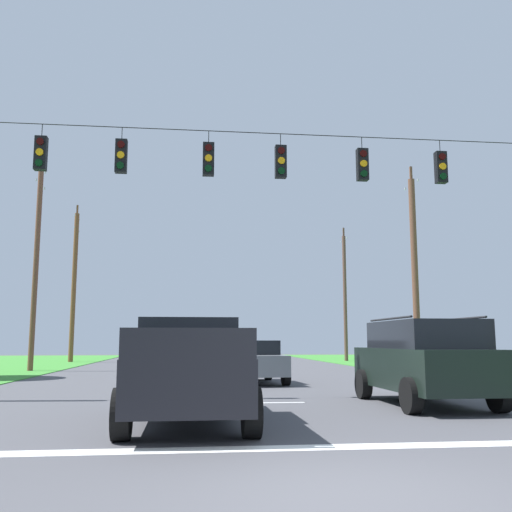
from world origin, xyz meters
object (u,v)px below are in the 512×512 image
(distant_car_oncoming, at_px, (439,356))
(distant_car_far_parked, at_px, (252,361))
(utility_pole_mid_left, at_px, (36,257))
(utility_pole_mid_right, at_px, (415,270))
(utility_pole_far_right, at_px, (345,295))
(overhead_signal_span, at_px, (244,227))
(distant_car_crossing_white, at_px, (218,354))
(utility_pole_far_left, at_px, (74,283))
(pickup_truck, at_px, (188,370))
(suv_black, at_px, (424,360))

(distant_car_oncoming, distance_m, distant_car_far_parked, 10.78)
(distant_car_far_parked, height_order, utility_pole_mid_left, utility_pole_mid_left)
(utility_pole_mid_right, height_order, utility_pole_far_right, utility_pole_mid_right)
(distant_car_oncoming, height_order, utility_pole_far_right, utility_pole_far_right)
(overhead_signal_span, distance_m, distant_car_crossing_white, 16.15)
(distant_car_oncoming, bearing_deg, utility_pole_far_left, 141.09)
(distant_car_crossing_white, distance_m, utility_pole_far_left, 15.55)
(distant_car_crossing_white, height_order, distant_car_far_parked, same)
(pickup_truck, xyz_separation_m, utility_pole_far_left, (-8.32, 31.28, 4.63))
(utility_pole_mid_right, bearing_deg, utility_pole_mid_left, 174.85)
(utility_pole_mid_left, xyz_separation_m, utility_pole_far_left, (-0.46, 12.20, -0.14))
(distant_car_far_parked, distance_m, utility_pole_mid_left, 14.56)
(distant_car_crossing_white, height_order, utility_pole_far_left, utility_pole_far_left)
(utility_pole_far_left, bearing_deg, pickup_truck, -75.11)
(utility_pole_mid_right, distance_m, utility_pole_far_left, 24.30)
(pickup_truck, relative_size, distant_car_crossing_white, 1.24)
(overhead_signal_span, bearing_deg, pickup_truck, -107.73)
(distant_car_far_parked, relative_size, utility_pole_far_right, 0.44)
(overhead_signal_span, bearing_deg, distant_car_crossing_white, 89.67)
(utility_pole_mid_left, bearing_deg, utility_pole_far_right, 31.59)
(utility_pole_far_right, distance_m, utility_pole_far_left, 19.92)
(utility_pole_mid_right, relative_size, utility_pole_mid_left, 0.93)
(utility_pole_mid_right, relative_size, utility_pole_far_left, 0.94)
(distant_car_oncoming, bearing_deg, utility_pole_far_right, 90.44)
(suv_black, xyz_separation_m, utility_pole_far_right, (6.00, 28.79, 3.84))
(suv_black, height_order, distant_car_far_parked, suv_black)
(distant_car_crossing_white, bearing_deg, distant_car_oncoming, -26.97)
(distant_car_crossing_white, relative_size, distant_car_far_parked, 0.98)
(distant_car_oncoming, bearing_deg, distant_car_crossing_white, 153.03)
(pickup_truck, xyz_separation_m, utility_pole_mid_right, (11.57, 17.33, 4.16))
(pickup_truck, height_order, utility_pole_mid_left, utility_pole_mid_left)
(utility_pole_mid_right, bearing_deg, suv_black, -111.64)
(distant_car_oncoming, xyz_separation_m, distant_car_far_parked, (-9.42, -5.23, 0.00))
(distant_car_crossing_white, height_order, utility_pole_mid_right, utility_pole_mid_right)
(distant_car_oncoming, relative_size, utility_pole_mid_right, 0.41)
(distant_car_far_parked, height_order, utility_pole_far_right, utility_pole_far_right)
(distant_car_far_parked, xyz_separation_m, utility_pole_mid_left, (-10.14, 9.20, 4.94))
(utility_pole_far_right, xyz_separation_m, utility_pole_far_left, (-19.90, 0.24, 0.70))
(distant_car_oncoming, height_order, utility_pole_mid_right, utility_pole_mid_right)
(distant_car_crossing_white, bearing_deg, utility_pole_mid_left, -172.75)
(pickup_truck, xyz_separation_m, distant_car_crossing_white, (1.56, 20.28, -0.18))
(pickup_truck, bearing_deg, distant_car_oncoming, 52.26)
(suv_black, distance_m, utility_pole_far_right, 29.66)
(utility_pole_far_left, bearing_deg, overhead_signal_span, -69.84)
(suv_black, xyz_separation_m, utility_pole_mid_right, (5.99, 15.09, 4.07))
(utility_pole_mid_left, bearing_deg, utility_pole_far_left, 92.17)
(utility_pole_mid_right, bearing_deg, distant_car_crossing_white, 163.59)
(distant_car_crossing_white, xyz_separation_m, utility_pole_mid_right, (10.01, -2.95, 4.34))
(pickup_truck, distance_m, distant_car_far_parked, 10.15)
(overhead_signal_span, height_order, distant_car_far_parked, overhead_signal_span)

